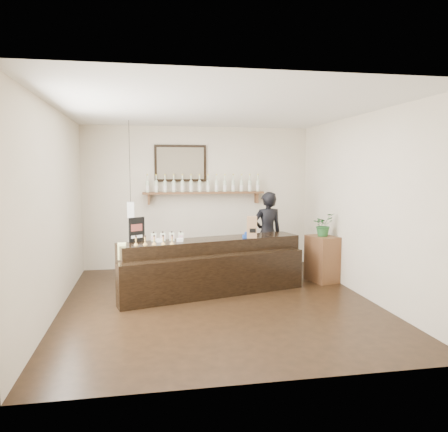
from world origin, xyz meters
TOP-DOWN VIEW (x-y plane):
  - ground at (0.00, 0.00)m, footprint 5.00×5.00m
  - room_shell at (0.00, 0.00)m, footprint 5.00×5.00m
  - back_wall_decor at (-0.14, 2.37)m, footprint 2.66×0.96m
  - counter at (-0.00, 0.59)m, footprint 3.04×1.55m
  - promo_sign at (-1.18, 0.62)m, footprint 0.24×0.16m
  - paper_bag at (0.66, 0.68)m, footprint 0.18×0.15m
  - tape_dispenser at (0.57, 0.67)m, footprint 0.13×0.06m
  - side_cabinet at (2.00, 0.92)m, footprint 0.52×0.63m
  - potted_plant at (2.00, 0.92)m, footprint 0.47×0.45m
  - shopkeeper at (1.17, 1.55)m, footprint 0.69×0.50m

SIDE VIEW (x-z plane):
  - ground at x=0.00m, z-range 0.00..0.00m
  - counter at x=0.00m, z-range -0.10..0.89m
  - side_cabinet at x=2.00m, z-range 0.00..0.80m
  - shopkeeper at x=1.17m, z-range 0.00..1.75m
  - tape_dispenser at x=0.57m, z-range 0.83..0.93m
  - potted_plant at x=2.00m, z-range 0.80..1.20m
  - paper_bag at x=0.66m, z-range 0.84..1.20m
  - promo_sign at x=-1.18m, z-range 0.84..1.22m
  - room_shell at x=0.00m, z-range -0.80..4.20m
  - back_wall_decor at x=-0.14m, z-range 0.91..2.60m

